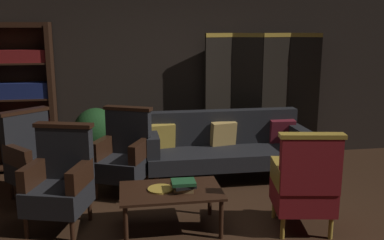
# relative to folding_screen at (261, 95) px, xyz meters

# --- Properties ---
(ground_plane) EXTENTS (10.00, 10.00, 0.00)m
(ground_plane) POSITION_rel_folding_screen_xyz_m (-1.27, -2.19, -0.99)
(ground_plane) COLOR #331E11
(back_wall) EXTENTS (7.20, 0.10, 2.80)m
(back_wall) POSITION_rel_folding_screen_xyz_m (-1.27, 0.26, 0.41)
(back_wall) COLOR black
(back_wall) RESTS_ON ground_plane
(folding_screen) EXTENTS (1.72, 0.33, 1.90)m
(folding_screen) POSITION_rel_folding_screen_xyz_m (0.00, 0.00, 0.00)
(folding_screen) COLOR black
(folding_screen) RESTS_ON ground_plane
(bookshelf) EXTENTS (0.90, 0.32, 2.05)m
(bookshelf) POSITION_rel_folding_screen_xyz_m (-3.42, 0.01, 0.07)
(bookshelf) COLOR black
(bookshelf) RESTS_ON ground_plane
(velvet_couch) EXTENTS (2.12, 0.78, 0.88)m
(velvet_couch) POSITION_rel_folding_screen_xyz_m (-0.72, -0.73, -0.53)
(velvet_couch) COLOR black
(velvet_couch) RESTS_ON ground_plane
(coffee_table) EXTENTS (1.00, 0.64, 0.42)m
(coffee_table) POSITION_rel_folding_screen_xyz_m (-1.60, -2.13, -0.61)
(coffee_table) COLOR black
(coffee_table) RESTS_ON ground_plane
(armchair_gilt_accent) EXTENTS (0.67, 0.66, 1.04)m
(armchair_gilt_accent) POSITION_rel_folding_screen_xyz_m (-0.32, -2.38, -0.50)
(armchair_gilt_accent) COLOR #B78E33
(armchair_gilt_accent) RESTS_ON ground_plane
(armchair_wing_left) EXTENTS (0.72, 0.72, 1.04)m
(armchair_wing_left) POSITION_rel_folding_screen_xyz_m (-2.69, -1.89, -0.50)
(armchair_wing_left) COLOR black
(armchair_wing_left) RESTS_ON ground_plane
(armchair_wing_right) EXTENTS (0.81, 0.81, 1.04)m
(armchair_wing_right) POSITION_rel_folding_screen_xyz_m (-3.09, -1.04, -0.50)
(armchair_wing_right) COLOR black
(armchair_wing_right) RESTS_ON ground_plane
(armchair_wing_far) EXTENTS (0.77, 0.76, 1.04)m
(armchair_wing_far) POSITION_rel_folding_screen_xyz_m (-2.05, -1.07, -0.50)
(armchair_wing_far) COLOR black
(armchair_wing_far) RESTS_ON ground_plane
(potted_plant) EXTENTS (0.63, 0.63, 0.92)m
(potted_plant) POSITION_rel_folding_screen_xyz_m (-2.42, -0.32, -0.45)
(potted_plant) COLOR brown
(potted_plant) RESTS_ON ground_plane
(book_tan_leather) EXTENTS (0.21, 0.16, 0.04)m
(book_tan_leather) POSITION_rel_folding_screen_xyz_m (-1.49, -2.19, -0.54)
(book_tan_leather) COLOR #9E7A47
(book_tan_leather) RESTS_ON coffee_table
(book_black_cloth) EXTENTS (0.24, 0.23, 0.03)m
(book_black_cloth) POSITION_rel_folding_screen_xyz_m (-1.49, -2.19, -0.51)
(book_black_cloth) COLOR black
(book_black_cloth) RESTS_ON book_tan_leather
(book_green_cloth) EXTENTS (0.24, 0.19, 0.03)m
(book_green_cloth) POSITION_rel_folding_screen_xyz_m (-1.49, -2.19, -0.47)
(book_green_cloth) COLOR #1E4C28
(book_green_cloth) RESTS_ON book_black_cloth
(brass_tray) EXTENTS (0.26, 0.26, 0.02)m
(brass_tray) POSITION_rel_folding_screen_xyz_m (-1.70, -2.12, -0.56)
(brass_tray) COLOR gold
(brass_tray) RESTS_ON coffee_table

